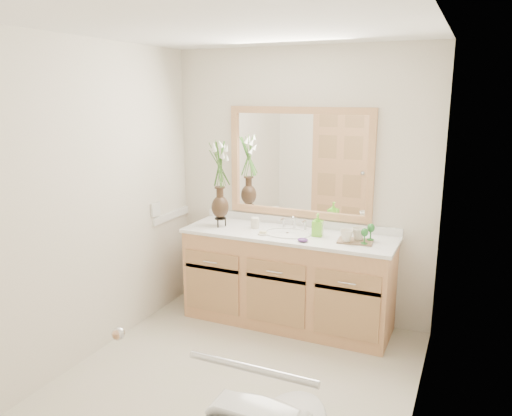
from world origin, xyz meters
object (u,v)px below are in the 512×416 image
at_px(flower_vase, 220,170).
at_px(tumbler, 255,223).
at_px(soap_bottle, 318,226).
at_px(tray, 355,241).

xyz_separation_m(flower_vase, tumbler, (0.31, 0.07, -0.46)).
height_order(soap_bottle, tray, soap_bottle).
xyz_separation_m(tumbler, tray, (0.91, -0.06, -0.04)).
height_order(tumbler, soap_bottle, soap_bottle).
bearing_deg(flower_vase, soap_bottle, 3.96).
bearing_deg(flower_vase, tray, 0.68).
relative_size(tumbler, soap_bottle, 0.55).
xyz_separation_m(soap_bottle, tray, (0.33, -0.05, -0.08)).
distance_m(soap_bottle, tray, 0.35).
bearing_deg(tumbler, tray, -3.48).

